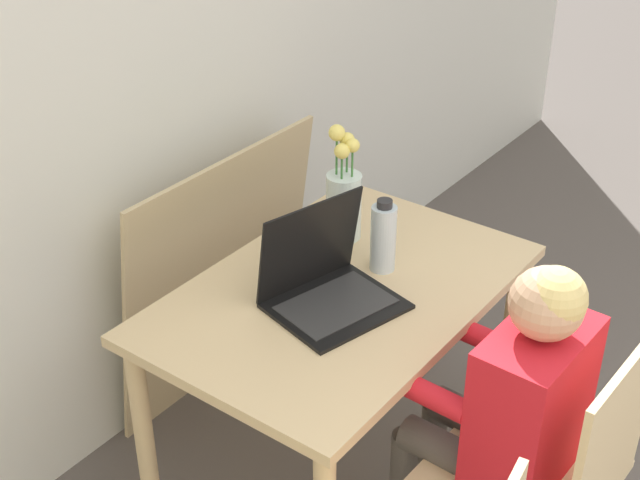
# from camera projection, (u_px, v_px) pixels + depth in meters

# --- Properties ---
(wall_back) EXTENTS (6.40, 0.05, 2.50)m
(wall_back) POSITION_uv_depth(u_px,v_px,m) (54.00, 55.00, 2.23)
(wall_back) COLOR silver
(wall_back) RESTS_ON ground_plane
(dining_table) EXTENTS (1.03, 0.68, 0.70)m
(dining_table) POSITION_uv_depth(u_px,v_px,m) (340.00, 319.00, 2.36)
(dining_table) COLOR #D6B784
(dining_table) RESTS_ON ground_plane
(person_seated) EXTENTS (0.33, 0.43, 1.01)m
(person_seated) POSITION_uv_depth(u_px,v_px,m) (509.00, 401.00, 2.05)
(person_seated) COLOR red
(person_seated) RESTS_ON ground_plane
(laptop) EXTENTS (0.36, 0.32, 0.26)m
(laptop) POSITION_uv_depth(u_px,v_px,m) (325.00, 281.00, 2.23)
(laptop) COLOR black
(laptop) RESTS_ON dining_table
(flower_vase) EXTENTS (0.10, 0.10, 0.34)m
(flower_vase) POSITION_uv_depth(u_px,v_px,m) (344.00, 197.00, 2.47)
(flower_vase) COLOR silver
(flower_vase) RESTS_ON dining_table
(water_bottle) EXTENTS (0.07, 0.07, 0.21)m
(water_bottle) POSITION_uv_depth(u_px,v_px,m) (383.00, 237.00, 2.34)
(water_bottle) COLOR silver
(water_bottle) RESTS_ON dining_table
(cardboard_panel) EXTENTS (0.83, 0.13, 0.86)m
(cardboard_panel) POSITION_uv_depth(u_px,v_px,m) (220.00, 274.00, 2.88)
(cardboard_panel) COLOR tan
(cardboard_panel) RESTS_ON ground_plane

